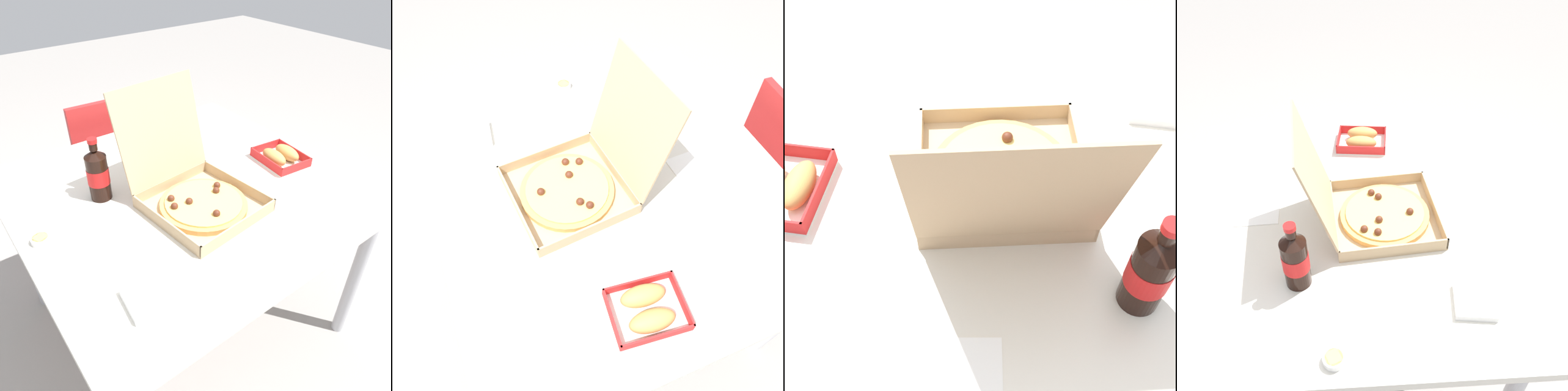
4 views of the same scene
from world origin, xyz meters
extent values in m
plane|color=gray|center=(0.00, 0.00, 0.00)|extent=(10.00, 10.00, 0.00)
cube|color=silver|center=(0.00, 0.00, 0.71)|extent=(1.14, 1.08, 0.03)
cylinder|color=#B7B7BC|center=(0.50, -0.47, 0.35)|extent=(0.05, 0.05, 0.69)
cylinder|color=#B7B7BC|center=(-0.50, 0.47, 0.35)|extent=(0.05, 0.05, 0.69)
cylinder|color=#B7B7BC|center=(0.50, 0.47, 0.35)|extent=(0.05, 0.05, 0.69)
cube|color=red|center=(0.03, 0.84, 0.43)|extent=(0.42, 0.42, 0.04)
cube|color=red|center=(0.02, 0.66, 0.64)|extent=(0.36, 0.05, 0.38)
cylinder|color=#B2B2B7|center=(0.21, 1.00, 0.21)|extent=(0.03, 0.03, 0.43)
cylinder|color=#B2B2B7|center=(-0.13, 1.02, 0.21)|extent=(0.03, 0.03, 0.43)
cylinder|color=#B2B2B7|center=(0.19, 0.66, 0.21)|extent=(0.03, 0.03, 0.43)
cylinder|color=#B2B2B7|center=(-0.15, 0.68, 0.21)|extent=(0.03, 0.03, 0.43)
cube|color=tan|center=(-0.02, -0.14, 0.73)|extent=(0.36, 0.36, 0.01)
cube|color=tan|center=(-0.01, -0.30, 0.75)|extent=(0.33, 0.04, 0.04)
cube|color=tan|center=(-0.18, -0.16, 0.75)|extent=(0.04, 0.33, 0.04)
cube|color=tan|center=(0.14, -0.13, 0.75)|extent=(0.04, 0.33, 0.04)
cube|color=tan|center=(-0.04, 0.02, 0.75)|extent=(0.33, 0.04, 0.04)
cube|color=tan|center=(-0.04, 0.07, 0.93)|extent=(0.34, 0.13, 0.32)
cylinder|color=tan|center=(-0.02, -0.14, 0.74)|extent=(0.29, 0.29, 0.02)
cylinder|color=#EAC666|center=(-0.02, -0.14, 0.75)|extent=(0.25, 0.25, 0.01)
sphere|color=#562819|center=(-0.06, -0.12, 0.76)|extent=(0.02, 0.02, 0.02)
sphere|color=#562819|center=(-0.03, -0.22, 0.76)|extent=(0.02, 0.02, 0.02)
sphere|color=#562819|center=(0.05, -0.13, 0.76)|extent=(0.02, 0.02, 0.02)
sphere|color=#562819|center=(-0.10, -0.07, 0.76)|extent=(0.02, 0.02, 0.02)
sphere|color=#562819|center=(-0.12, -0.11, 0.76)|extent=(0.02, 0.02, 0.02)
sphere|color=#562819|center=(0.07, -0.10, 0.76)|extent=(0.02, 0.02, 0.02)
cube|color=white|center=(0.41, -0.09, 0.73)|extent=(0.17, 0.21, 0.00)
cube|color=red|center=(0.39, -0.18, 0.75)|extent=(0.15, 0.02, 0.03)
cube|color=red|center=(0.42, 0.01, 0.75)|extent=(0.15, 0.02, 0.03)
cube|color=red|center=(0.33, -0.08, 0.75)|extent=(0.03, 0.19, 0.03)
cube|color=red|center=(0.48, -0.09, 0.75)|extent=(0.03, 0.19, 0.03)
ellipsoid|color=tan|center=(0.37, -0.08, 0.76)|extent=(0.07, 0.13, 0.05)
ellipsoid|color=tan|center=(0.44, -0.09, 0.76)|extent=(0.07, 0.13, 0.05)
cylinder|color=black|center=(-0.26, 0.12, 0.80)|extent=(0.07, 0.07, 0.16)
cone|color=black|center=(-0.26, 0.12, 0.90)|extent=(0.07, 0.07, 0.02)
cylinder|color=black|center=(-0.26, 0.12, 0.92)|extent=(0.03, 0.03, 0.02)
cylinder|color=red|center=(-0.26, 0.12, 0.94)|extent=(0.03, 0.03, 0.01)
cylinder|color=red|center=(-0.26, 0.12, 0.81)|extent=(0.07, 0.07, 0.06)
cube|color=white|center=(0.07, 0.28, 0.73)|extent=(0.22, 0.16, 0.00)
cube|color=white|center=(-0.36, -0.36, 0.73)|extent=(0.12, 0.12, 0.02)
cylinder|color=white|center=(-0.50, 0.02, 0.73)|extent=(0.06, 0.06, 0.02)
cylinder|color=#DBBC66|center=(-0.50, 0.02, 0.74)|extent=(0.05, 0.05, 0.01)
camera|label=1|loc=(-0.64, -0.91, 1.49)|focal=34.76mm
camera|label=2|loc=(0.67, -0.35, 1.71)|focal=36.20mm
camera|label=3|loc=(-0.01, 0.55, 1.55)|focal=48.29mm
camera|label=4|loc=(-1.02, -0.04, 1.71)|focal=39.45mm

